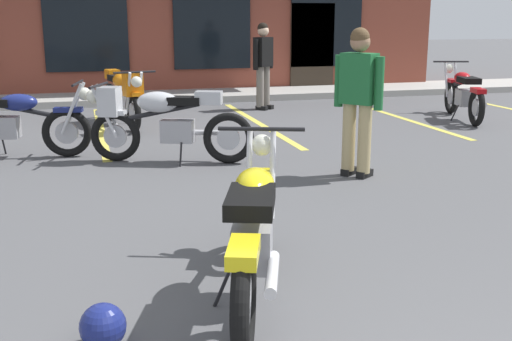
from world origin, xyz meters
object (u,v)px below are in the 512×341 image
object	(u,v)px
motorcycle_foreground_classic	(254,229)
motorcycle_silver_naked	(122,95)
person_in_shorts_foreground	(263,61)
motorcycle_blue_standard	(11,122)
motorcycle_green_cafe_racer	(463,93)
helmet_on_pavement	(103,326)
motorcycle_black_cruiser	(162,121)
person_by_back_row	(358,94)

from	to	relation	value
motorcycle_foreground_classic	motorcycle_silver_naked	size ratio (longest dim) A/B	0.97
motorcycle_foreground_classic	person_in_shorts_foreground	xyz separation A→B (m)	(2.44, 8.25, 0.49)
motorcycle_foreground_classic	motorcycle_blue_standard	size ratio (longest dim) A/B	0.97
person_in_shorts_foreground	motorcycle_blue_standard	bearing A→B (deg)	-142.25
motorcycle_green_cafe_racer	motorcycle_blue_standard	bearing A→B (deg)	-170.77
motorcycle_foreground_classic	helmet_on_pavement	distance (m)	1.12
motorcycle_blue_standard	person_in_shorts_foreground	bearing A→B (deg)	37.75
motorcycle_foreground_classic	motorcycle_blue_standard	distance (m)	5.24
person_in_shorts_foreground	motorcycle_black_cruiser	bearing A→B (deg)	-121.17
motorcycle_foreground_classic	motorcycle_silver_naked	xyz separation A→B (m)	(-0.37, 6.93, 0.07)
motorcycle_black_cruiser	motorcycle_blue_standard	bearing A→B (deg)	157.37
motorcycle_black_cruiser	person_in_shorts_foreground	xyz separation A→B (m)	(2.51, 4.14, 0.42)
person_by_back_row	helmet_on_pavement	world-z (taller)	person_by_back_row
motorcycle_foreground_classic	helmet_on_pavement	world-z (taller)	motorcycle_foreground_classic
person_in_shorts_foreground	person_by_back_row	bearing A→B (deg)	-94.95
motorcycle_black_cruiser	person_in_shorts_foreground	distance (m)	4.86
motorcycle_foreground_classic	person_by_back_row	bearing A→B (deg)	54.64
motorcycle_foreground_classic	person_in_shorts_foreground	bearing A→B (deg)	73.54
motorcycle_blue_standard	motorcycle_silver_naked	bearing A→B (deg)	53.00
motorcycle_foreground_classic	motorcycle_green_cafe_racer	size ratio (longest dim) A/B	0.99
motorcycle_black_cruiser	person_in_shorts_foreground	size ratio (longest dim) A/B	1.20
motorcycle_black_cruiser	motorcycle_green_cafe_racer	distance (m)	5.92
motorcycle_foreground_classic	person_in_shorts_foreground	distance (m)	8.61
motorcycle_green_cafe_racer	person_by_back_row	world-z (taller)	person_by_back_row
motorcycle_black_cruiser	helmet_on_pavement	bearing A→B (deg)	-101.37
motorcycle_foreground_classic	motorcycle_blue_standard	xyz separation A→B (m)	(-1.92, 4.88, 0.00)
motorcycle_blue_standard	helmet_on_pavement	distance (m)	5.39
motorcycle_blue_standard	motorcycle_green_cafe_racer	distance (m)	7.52
motorcycle_black_cruiser	helmet_on_pavement	size ratio (longest dim) A/B	7.76
motorcycle_foreground_classic	person_in_shorts_foreground	world-z (taller)	person_in_shorts_foreground
person_in_shorts_foreground	helmet_on_pavement	world-z (taller)	person_in_shorts_foreground
motorcycle_blue_standard	person_by_back_row	distance (m)	4.44
motorcycle_green_cafe_racer	helmet_on_pavement	bearing A→B (deg)	-134.92
motorcycle_blue_standard	motorcycle_green_cafe_racer	size ratio (longest dim) A/B	1.02
motorcycle_foreground_classic	person_by_back_row	xyz separation A→B (m)	(1.96, 2.77, 0.49)
motorcycle_blue_standard	person_in_shorts_foreground	size ratio (longest dim) A/B	1.25
motorcycle_silver_naked	motorcycle_blue_standard	size ratio (longest dim) A/B	1.00
person_in_shorts_foreground	person_by_back_row	xyz separation A→B (m)	(-0.47, -5.48, 0.00)
person_by_back_row	motorcycle_blue_standard	bearing A→B (deg)	151.45
motorcycle_black_cruiser	motorcycle_blue_standard	xyz separation A→B (m)	(-1.85, 0.77, -0.07)
motorcycle_green_cafe_racer	person_in_shorts_foreground	world-z (taller)	person_in_shorts_foreground
person_in_shorts_foreground	helmet_on_pavement	size ratio (longest dim) A/B	6.44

